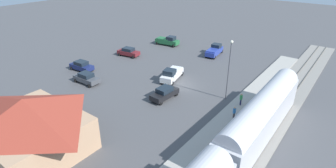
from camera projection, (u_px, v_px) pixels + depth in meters
name	position (u px, v px, depth m)	size (l,w,h in m)	color
ground_plane	(183.00, 86.00, 41.80)	(200.00, 200.00, 0.00)	#4C4C4F
railway_track	(273.00, 114.00, 34.18)	(4.80, 70.00, 0.30)	gray
platform	(244.00, 104.00, 36.32)	(3.20, 46.00, 0.30)	#A8A399
passenger_train	(221.00, 164.00, 22.06)	(2.93, 38.19, 4.98)	silver
station_building	(29.00, 125.00, 26.78)	(11.56, 9.72, 6.07)	tan
pedestrian_on_platform	(234.00, 112.00, 32.46)	(0.36, 0.36, 1.71)	#333338
pedestrian_waiting_far	(241.00, 98.00, 35.52)	(0.36, 0.36, 1.71)	#23284C
sedan_navy	(82.00, 66.00, 47.13)	(4.61, 2.50, 1.74)	navy
sedan_charcoal	(86.00, 78.00, 42.44)	(4.55, 2.38, 1.74)	#47494F
pickup_white	(172.00, 74.00, 43.48)	(3.11, 5.70, 2.14)	white
sedan_black	(165.00, 93.00, 37.79)	(2.09, 4.60, 1.74)	black
pickup_blue	(215.00, 50.00, 54.38)	(2.64, 5.61, 2.14)	#283D9E
pickup_green	(168.00, 41.00, 60.56)	(5.61, 3.02, 2.14)	#236638
sedan_maroon	(129.00, 52.00, 53.96)	(4.74, 2.81, 1.74)	maroon
light_pole_near_platform	(229.00, 64.00, 35.78)	(0.44, 0.44, 8.63)	#515156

